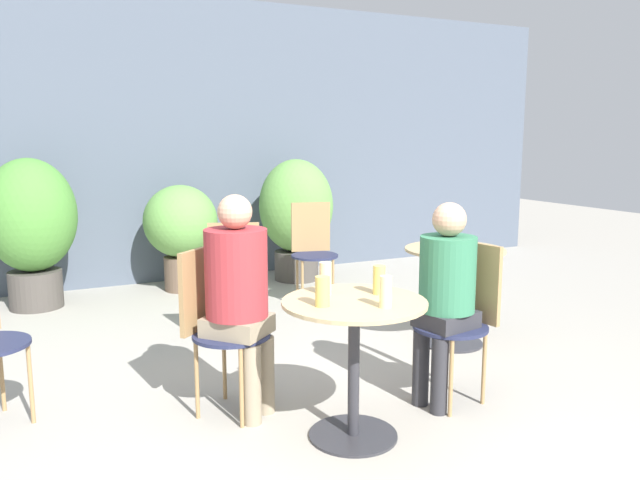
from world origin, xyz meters
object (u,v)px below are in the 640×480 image
at_px(beer_glass_3, 386,292).
at_px(seated_person_1, 239,287).
at_px(cafe_table_near, 354,339).
at_px(beer_glass_2, 322,291).
at_px(bistro_chair_1, 215,315).
at_px(bistro_chair_2, 235,271).
at_px(seated_person_0, 445,285).
at_px(beer_glass_1, 325,278).
at_px(potted_plant_1, 181,227).
at_px(potted_plant_0, 31,223).
at_px(cafe_table_far, 454,275).
at_px(bistro_chair_0, 463,307).
at_px(beer_glass_0, 379,280).
at_px(potted_plant_2, 296,212).
at_px(bistro_chair_4, 313,243).

bearing_deg(beer_glass_3, seated_person_1, 126.92).
relative_size(cafe_table_near, beer_glass_2, 5.00).
distance_m(bistro_chair_1, bistro_chair_2, 1.17).
height_order(seated_person_0, beer_glass_2, seated_person_0).
relative_size(beer_glass_1, potted_plant_1, 0.16).
height_order(potted_plant_0, potted_plant_1, potted_plant_0).
relative_size(beer_glass_2, potted_plant_0, 0.11).
bearing_deg(beer_glass_2, cafe_table_far, 32.46).
bearing_deg(seated_person_0, seated_person_1, -120.00).
height_order(bistro_chair_0, beer_glass_0, bistro_chair_0).
distance_m(cafe_table_far, seated_person_0, 1.14).
distance_m(beer_glass_1, potted_plant_2, 3.52).
bearing_deg(beer_glass_0, seated_person_0, 7.69).
height_order(beer_glass_1, potted_plant_0, potted_plant_0).
xyz_separation_m(bistro_chair_1, beer_glass_0, (0.72, -0.56, 0.25)).
relative_size(bistro_chair_2, bistro_chair_4, 1.00).
bearing_deg(bistro_chair_2, bistro_chair_0, 140.12).
bearing_deg(beer_glass_2, cafe_table_near, 7.11).
xyz_separation_m(bistro_chair_4, seated_person_1, (-1.40, -2.05, 0.18)).
relative_size(cafe_table_near, cafe_table_far, 1.00).
distance_m(beer_glass_0, potted_plant_0, 3.74).
bearing_deg(cafe_table_near, bistro_chair_4, 69.42).
relative_size(bistro_chair_4, potted_plant_1, 0.87).
xyz_separation_m(seated_person_1, potted_plant_0, (-0.98, 2.94, 0.04)).
bearing_deg(seated_person_0, beer_glass_3, -73.46).
distance_m(cafe_table_near, bistro_chair_2, 1.71).
relative_size(bistro_chair_2, beer_glass_3, 5.99).
distance_m(cafe_table_near, beer_glass_2, 0.34).
relative_size(seated_person_1, potted_plant_2, 0.95).
relative_size(cafe_table_far, potted_plant_1, 0.69).
height_order(bistro_chair_1, beer_glass_1, bistro_chair_1).
relative_size(seated_person_0, potted_plant_1, 1.11).
bearing_deg(seated_person_1, potted_plant_0, 67.44).
bearing_deg(potted_plant_0, cafe_table_near, -67.66).
bearing_deg(beer_glass_3, potted_plant_0, 112.36).
relative_size(bistro_chair_1, potted_plant_0, 0.69).
relative_size(bistro_chair_0, seated_person_0, 0.79).
bearing_deg(cafe_table_near, beer_glass_1, 113.18).
height_order(bistro_chair_2, beer_glass_3, bistro_chair_2).
distance_m(bistro_chair_2, seated_person_0, 1.75).
distance_m(cafe_table_near, potted_plant_0, 3.74).
xyz_separation_m(seated_person_0, beer_glass_3, (-0.59, -0.30, 0.10)).
bearing_deg(bistro_chair_1, beer_glass_2, -102.47).
relative_size(cafe_table_near, bistro_chair_1, 0.79).
height_order(cafe_table_near, cafe_table_far, same).
bearing_deg(beer_glass_1, bistro_chair_1, 136.11).
bearing_deg(cafe_table_far, seated_person_1, -165.53).
relative_size(seated_person_0, beer_glass_3, 7.61).
distance_m(bistro_chair_0, potted_plant_2, 3.33).
bearing_deg(bistro_chair_2, cafe_table_near, 112.76).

